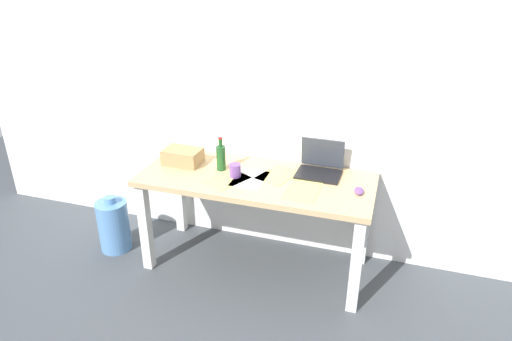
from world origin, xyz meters
TOP-DOWN VIEW (x-y plane):
  - ground_plane at (0.00, 0.00)m, footprint 8.00×8.00m
  - back_wall at (0.00, 0.40)m, footprint 5.20×0.08m
  - desk at (0.00, 0.00)m, footprint 1.63×0.67m
  - laptop_right at (0.41, 0.20)m, footprint 0.31×0.25m
  - beer_bottle at (-0.28, 0.04)m, footprint 0.07×0.07m
  - computer_mouse at (0.71, -0.02)m, footprint 0.08×0.11m
  - cardboard_box at (-0.58, 0.05)m, footprint 0.27×0.19m
  - coffee_mug at (-0.14, -0.04)m, footprint 0.08×0.08m
  - paper_sheet_front_right at (0.35, -0.10)m, footprint 0.22×0.30m
  - paper_sheet_near_back at (0.14, 0.08)m, footprint 0.30×0.35m
  - paper_yellow_folder at (-0.18, -0.10)m, footprint 0.32×0.36m
  - paper_sheet_center at (-0.03, -0.04)m, footprint 0.21×0.30m
  - water_cooler_jug at (-1.13, -0.14)m, footprint 0.24×0.24m

SIDE VIEW (x-z plane):
  - ground_plane at x=0.00m, z-range 0.00..0.00m
  - water_cooler_jug at x=-1.13m, z-range -0.02..0.44m
  - desk at x=0.00m, z-range 0.26..1.00m
  - paper_sheet_front_right at x=0.35m, z-range 0.74..0.74m
  - paper_sheet_near_back at x=0.14m, z-range 0.74..0.74m
  - paper_yellow_folder at x=-0.18m, z-range 0.74..0.74m
  - paper_sheet_center at x=-0.03m, z-range 0.74..0.74m
  - computer_mouse at x=0.71m, z-range 0.74..0.77m
  - coffee_mug at x=-0.14m, z-range 0.74..0.83m
  - laptop_right at x=0.41m, z-range 0.67..0.90m
  - cardboard_box at x=-0.58m, z-range 0.74..0.85m
  - beer_bottle at x=-0.28m, z-range 0.71..0.96m
  - back_wall at x=0.00m, z-range 0.00..2.60m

